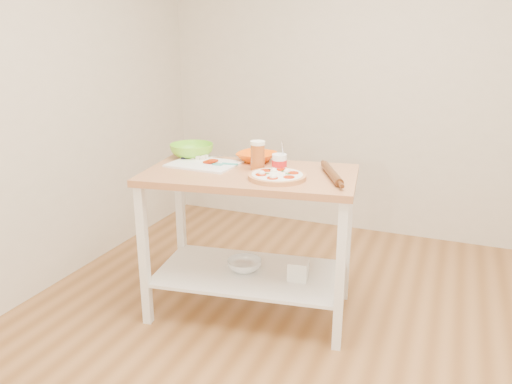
{
  "coord_description": "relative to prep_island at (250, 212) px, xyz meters",
  "views": [
    {
      "loc": [
        0.48,
        -1.97,
        1.65
      ],
      "look_at": [
        -0.57,
        0.62,
        0.78
      ],
      "focal_mm": 35.0,
      "sensor_mm": 36.0,
      "label": 1
    }
  ],
  "objects": [
    {
      "name": "room_shell",
      "position": [
        0.6,
        -0.6,
        0.7
      ],
      "size": [
        4.04,
        4.54,
        2.74
      ],
      "color": "#9A6639",
      "rests_on": "ground"
    },
    {
      "name": "prep_island",
      "position": [
        0.0,
        0.0,
        0.0
      ],
      "size": [
        1.3,
        0.84,
        0.9
      ],
      "rotation": [
        0.0,
        0.0,
        0.15
      ],
      "color": "#B6774A",
      "rests_on": "ground"
    },
    {
      "name": "pizza",
      "position": [
        0.19,
        -0.08,
        0.27
      ],
      "size": [
        0.32,
        0.32,
        0.05
      ],
      "rotation": [
        0.0,
        0.0,
        0.32
      ],
      "color": "tan",
      "rests_on": "prep_island"
    },
    {
      "name": "cutting_board",
      "position": [
        -0.32,
        0.05,
        0.26
      ],
      "size": [
        0.42,
        0.32,
        0.04
      ],
      "rotation": [
        0.0,
        0.0,
        -0.05
      ],
      "color": "white",
      "rests_on": "prep_island"
    },
    {
      "name": "spatula",
      "position": [
        -0.19,
        0.05,
        0.27
      ],
      "size": [
        0.15,
        0.06,
        0.01
      ],
      "rotation": [
        0.0,
        0.0,
        0.11
      ],
      "color": "#44B0A3",
      "rests_on": "cutting_board"
    },
    {
      "name": "knife",
      "position": [
        -0.43,
        0.14,
        0.27
      ],
      "size": [
        0.23,
        0.18,
        0.01
      ],
      "rotation": [
        0.0,
        0.0,
        0.61
      ],
      "color": "silver",
      "rests_on": "cutting_board"
    },
    {
      "name": "orange_bowl",
      "position": [
        -0.06,
        0.25,
        0.28
      ],
      "size": [
        0.25,
        0.25,
        0.06
      ],
      "primitive_type": "imported",
      "rotation": [
        0.0,
        0.0,
        -0.08
      ],
      "color": "#FC5C04",
      "rests_on": "prep_island"
    },
    {
      "name": "green_bowl",
      "position": [
        -0.49,
        0.19,
        0.29
      ],
      "size": [
        0.36,
        0.36,
        0.09
      ],
      "primitive_type": "imported",
      "rotation": [
        0.0,
        0.0,
        0.34
      ],
      "color": "#76CB29",
      "rests_on": "prep_island"
    },
    {
      "name": "beer_pint",
      "position": [
        0.02,
        0.06,
        0.34
      ],
      "size": [
        0.09,
        0.09,
        0.17
      ],
      "color": "#A9521E",
      "rests_on": "prep_island"
    },
    {
      "name": "yogurt_tub",
      "position": [
        0.16,
        0.06,
        0.3
      ],
      "size": [
        0.09,
        0.09,
        0.19
      ],
      "color": "white",
      "rests_on": "prep_island"
    },
    {
      "name": "rolling_pin",
      "position": [
        0.47,
        0.06,
        0.27
      ],
      "size": [
        0.21,
        0.37,
        0.05
      ],
      "primitive_type": "cylinder",
      "rotation": [
        1.57,
        0.0,
        0.45
      ],
      "color": "#592F14",
      "rests_on": "prep_island"
    },
    {
      "name": "shelf_glass_bowl",
      "position": [
        -0.04,
        0.01,
        -0.36
      ],
      "size": [
        0.27,
        0.27,
        0.07
      ],
      "primitive_type": "imported",
      "rotation": [
        0.0,
        0.0,
        0.26
      ],
      "color": "silver",
      "rests_on": "prep_island"
    },
    {
      "name": "shelf_bin",
      "position": [
        0.3,
        0.03,
        -0.33
      ],
      "size": [
        0.13,
        0.13,
        0.12
      ],
      "primitive_type": "cube",
      "rotation": [
        0.0,
        0.0,
        0.15
      ],
      "color": "white",
      "rests_on": "prep_island"
    }
  ]
}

